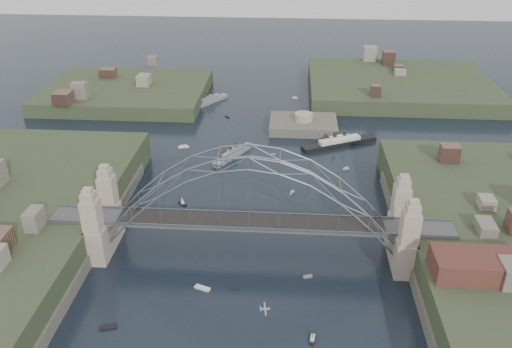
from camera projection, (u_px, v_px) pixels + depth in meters
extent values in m
plane|color=black|center=(250.00, 254.00, 112.96)|extent=(500.00, 500.00, 0.00)
cube|color=#4B4C4E|center=(250.00, 223.00, 109.22)|extent=(84.00, 6.00, 0.70)
cube|color=slate|center=(249.00, 229.00, 106.32)|extent=(84.00, 0.25, 0.50)
cube|color=slate|center=(251.00, 213.00, 111.61)|extent=(84.00, 0.25, 0.50)
cube|color=black|center=(250.00, 220.00, 108.96)|extent=(55.20, 5.20, 0.35)
cube|color=tan|center=(94.00, 227.00, 106.38)|extent=(3.40, 3.40, 17.70)
cube|color=tan|center=(109.00, 201.00, 115.20)|extent=(3.40, 3.40, 17.70)
cube|color=tan|center=(408.00, 239.00, 102.45)|extent=(3.40, 3.40, 17.70)
cube|color=tan|center=(399.00, 212.00, 111.26)|extent=(3.40, 3.40, 17.70)
cube|color=tan|center=(105.00, 233.00, 113.06)|extent=(4.08, 13.80, 8.00)
cube|color=tan|center=(400.00, 245.00, 109.12)|extent=(4.08, 13.80, 8.00)
cube|color=#555044|center=(89.00, 243.00, 114.72)|extent=(6.00, 70.00, 4.00)
cube|color=#555044|center=(418.00, 257.00, 110.28)|extent=(6.00, 70.00, 4.00)
cube|color=#323D24|center=(127.00, 97.00, 199.92)|extent=(60.00, 45.00, 9.00)
cube|color=#323D24|center=(399.00, 90.00, 206.46)|extent=(70.00, 55.00, 9.50)
cube|color=#555044|center=(303.00, 130.00, 174.16)|extent=(22.00, 16.00, 7.00)
cylinder|color=tan|center=(304.00, 117.00, 171.96)|extent=(6.00, 6.00, 2.40)
cube|color=#592D26|center=(490.00, 266.00, 93.19)|extent=(20.00, 8.00, 4.00)
cube|color=gray|center=(233.00, 155.00, 155.10)|extent=(10.68, 16.39, 1.56)
cube|color=gray|center=(233.00, 152.00, 154.55)|extent=(6.28, 9.25, 1.17)
cube|color=gray|center=(233.00, 149.00, 154.14)|extent=(3.28, 4.44, 0.78)
cylinder|color=black|center=(230.00, 149.00, 152.92)|extent=(0.84, 0.84, 1.56)
cylinder|color=black|center=(235.00, 146.00, 154.73)|extent=(0.84, 0.84, 1.56)
cylinder|color=slate|center=(222.00, 154.00, 150.05)|extent=(0.16, 0.16, 3.89)
cylinder|color=slate|center=(243.00, 142.00, 157.78)|extent=(0.16, 0.16, 3.89)
cube|color=gray|center=(210.00, 102.00, 195.70)|extent=(11.62, 15.31, 1.70)
cube|color=gray|center=(210.00, 98.00, 195.10)|extent=(6.78, 8.69, 1.28)
cube|color=gray|center=(210.00, 96.00, 194.65)|extent=(3.48, 4.23, 0.85)
cylinder|color=black|center=(208.00, 95.00, 193.48)|extent=(0.84, 0.84, 1.70)
cylinder|color=black|center=(212.00, 93.00, 195.12)|extent=(0.84, 0.84, 1.70)
cylinder|color=slate|center=(200.00, 98.00, 190.89)|extent=(0.17, 0.17, 4.25)
cylinder|color=slate|center=(219.00, 91.00, 197.92)|extent=(0.17, 0.17, 4.25)
cube|color=black|center=(339.00, 144.00, 162.01)|extent=(23.75, 14.19, 1.81)
cube|color=white|center=(339.00, 140.00, 161.38)|extent=(13.37, 8.41, 1.36)
cube|color=white|center=(340.00, 137.00, 160.90)|extent=(6.40, 4.46, 0.90)
cylinder|color=black|center=(335.00, 136.00, 159.94)|extent=(1.22, 1.22, 1.81)
cylinder|color=black|center=(345.00, 134.00, 161.12)|extent=(1.22, 1.22, 1.81)
cylinder|color=slate|center=(318.00, 139.00, 158.10)|extent=(0.18, 0.18, 4.52)
cylinder|color=slate|center=(361.00, 132.00, 163.17)|extent=(0.18, 0.18, 4.52)
cube|color=#A8ABAF|center=(265.00, 309.00, 87.12)|extent=(1.61, 0.49, 0.28)
cube|color=#A8ABAF|center=(265.00, 309.00, 87.10)|extent=(0.68, 3.19, 0.06)
cube|color=#A8ABAF|center=(260.00, 309.00, 87.01)|extent=(0.28, 1.01, 0.35)
cube|color=white|center=(182.00, 204.00, 131.15)|extent=(2.45, 2.24, 0.45)
cylinder|color=slate|center=(182.00, 200.00, 130.66)|extent=(0.08, 0.08, 2.20)
cone|color=silver|center=(182.00, 200.00, 130.66)|extent=(1.59, 1.56, 1.92)
cube|color=white|center=(292.00, 193.00, 135.92)|extent=(1.37, 2.09, 0.45)
cube|color=white|center=(292.00, 192.00, 135.73)|extent=(0.97, 1.32, 0.40)
cylinder|color=black|center=(292.00, 190.00, 135.52)|extent=(0.16, 0.16, 0.70)
cube|color=white|center=(202.00, 288.00, 102.84)|extent=(3.35, 2.08, 0.45)
cube|color=white|center=(346.00, 169.00, 147.75)|extent=(2.02, 1.30, 0.45)
cube|color=white|center=(346.00, 168.00, 147.57)|extent=(1.27, 0.93, 0.40)
cylinder|color=black|center=(346.00, 167.00, 147.36)|extent=(0.16, 0.16, 0.70)
cube|color=white|center=(184.00, 147.00, 160.89)|extent=(3.36, 1.70, 0.45)
cube|color=white|center=(184.00, 146.00, 160.71)|extent=(2.07, 1.28, 0.40)
cylinder|color=black|center=(183.00, 144.00, 160.50)|extent=(0.16, 0.16, 0.70)
cube|color=white|center=(274.00, 154.00, 156.25)|extent=(1.43, 0.64, 0.45)
cube|color=white|center=(313.00, 339.00, 90.92)|extent=(1.27, 2.64, 0.45)
cube|color=white|center=(313.00, 338.00, 90.73)|extent=(0.97, 1.62, 0.40)
cylinder|color=black|center=(313.00, 336.00, 90.52)|extent=(0.16, 0.16, 0.70)
cube|color=white|center=(227.00, 117.00, 182.93)|extent=(1.82, 1.79, 0.45)
cube|color=white|center=(401.00, 233.00, 119.85)|extent=(2.11, 2.58, 0.45)
cube|color=white|center=(401.00, 231.00, 119.67)|extent=(1.44, 1.66, 0.40)
cylinder|color=black|center=(402.00, 229.00, 119.46)|extent=(0.16, 0.16, 0.70)
cube|color=white|center=(108.00, 327.00, 93.44)|extent=(3.15, 1.68, 0.45)
cube|color=white|center=(295.00, 98.00, 199.98)|extent=(2.14, 1.38, 0.45)
cube|color=white|center=(295.00, 97.00, 199.79)|extent=(1.35, 0.98, 0.40)
cylinder|color=black|center=(295.00, 96.00, 199.58)|extent=(0.16, 0.16, 0.70)
cube|color=white|center=(101.00, 191.00, 137.03)|extent=(1.18, 2.98, 0.45)
cylinder|color=slate|center=(100.00, 187.00, 136.54)|extent=(0.08, 0.08, 2.20)
cone|color=silver|center=(100.00, 187.00, 136.54)|extent=(1.09, 1.31, 1.92)
cube|color=white|center=(308.00, 276.00, 105.99)|extent=(1.98, 1.16, 0.45)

